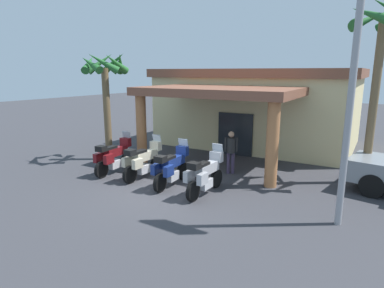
{
  "coord_description": "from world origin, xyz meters",
  "views": [
    {
      "loc": [
        6.88,
        -8.49,
        4.08
      ],
      "look_at": [
        -0.2,
        2.38,
        1.2
      ],
      "focal_mm": 30.5,
      "sensor_mm": 36.0,
      "label": 1
    }
  ],
  "objects": [
    {
      "name": "roadside_sign",
      "position": [
        5.73,
        0.6,
        5.06
      ],
      "size": [
        1.4,
        0.18,
        7.66
      ],
      "color": "#99999E",
      "rests_on": "ground_plane"
    },
    {
      "name": "motorcycle_blue",
      "position": [
        0.07,
        0.6,
        0.7
      ],
      "size": [
        0.73,
        2.21,
        1.61
      ],
      "rotation": [
        0.0,
        0.0,
        1.65
      ],
      "color": "black",
      "rests_on": "ground_plane"
    },
    {
      "name": "motorcycle_maroon",
      "position": [
        -2.84,
        0.57,
        0.7
      ],
      "size": [
        0.74,
        2.21,
        1.61
      ],
      "rotation": [
        0.0,
        0.0,
        1.67
      ],
      "color": "black",
      "rests_on": "ground_plane"
    },
    {
      "name": "ground_plane",
      "position": [
        0.0,
        0.0,
        0.0
      ],
      "size": [
        80.0,
        80.0,
        0.0
      ],
      "primitive_type": "plane",
      "color": "#38383D"
    },
    {
      "name": "motorcycle_cream",
      "position": [
        -1.39,
        0.71,
        0.7
      ],
      "size": [
        0.7,
        2.21,
        1.61
      ],
      "rotation": [
        0.0,
        0.0,
        1.56
      ],
      "color": "black",
      "rests_on": "ground_plane"
    },
    {
      "name": "pedestrian",
      "position": [
        1.2,
        3.12,
        1.01
      ],
      "size": [
        0.48,
        0.32,
        1.74
      ],
      "rotation": [
        0.0,
        0.0,
        2.06
      ],
      "color": "#3F334C",
      "rests_on": "ground_plane"
    },
    {
      "name": "palm_tree_near_portico",
      "position": [
        5.93,
        4.85,
        5.05
      ],
      "size": [
        2.3,
        2.38,
        6.63
      ],
      "color": "brown",
      "rests_on": "ground_plane"
    },
    {
      "name": "motel_building",
      "position": [
        -0.16,
        9.28,
        2.17
      ],
      "size": [
        10.98,
        11.58,
        4.23
      ],
      "rotation": [
        0.0,
        0.0,
        0.05
      ],
      "color": "beige",
      "rests_on": "ground_plane"
    },
    {
      "name": "palm_tree_roadside",
      "position": [
        -4.61,
        1.97,
        3.86
      ],
      "size": [
        2.21,
        2.2,
        5.05
      ],
      "color": "brown",
      "rests_on": "ground_plane"
    },
    {
      "name": "motorcycle_silver",
      "position": [
        1.52,
        0.54,
        0.7
      ],
      "size": [
        0.7,
        2.21,
        1.61
      ],
      "rotation": [
        0.0,
        0.0,
        1.58
      ],
      "color": "black",
      "rests_on": "ground_plane"
    }
  ]
}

